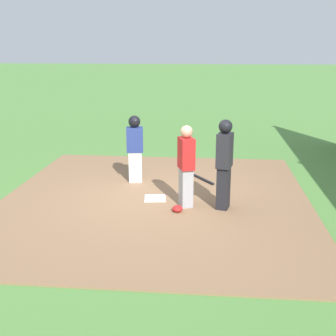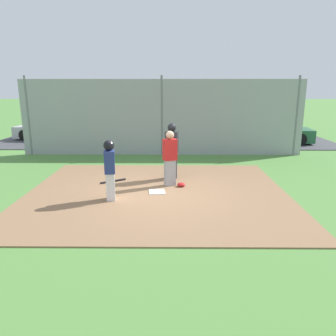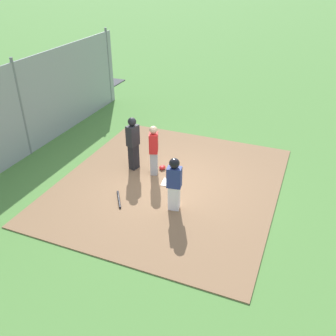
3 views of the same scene
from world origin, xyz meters
name	(u,v)px [view 1 (image 1 of 3)]	position (x,y,z in m)	size (l,w,h in m)	color
ground_plane	(155,200)	(0.00, 0.00, 0.00)	(140.00, 140.00, 0.00)	#51843D
dirt_infield	(155,199)	(0.00, 0.00, 0.01)	(7.20, 6.40, 0.03)	#896647
home_plate	(155,198)	(0.00, 0.00, 0.04)	(0.44, 0.44, 0.02)	white
catcher	(186,165)	(-0.36, -0.67, 0.88)	(0.45, 0.37, 1.63)	#9E9EA3
umpire	(224,162)	(-0.41, -1.40, 0.96)	(0.43, 0.34, 1.77)	black
runner	(135,145)	(1.17, 0.61, 0.91)	(0.32, 0.42, 1.57)	silver
baseball_bat	(204,179)	(1.40, -0.98, 0.06)	(0.06, 0.06, 0.83)	black
catcher_mask	(177,209)	(-0.70, -0.53, 0.09)	(0.24, 0.20, 0.12)	red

